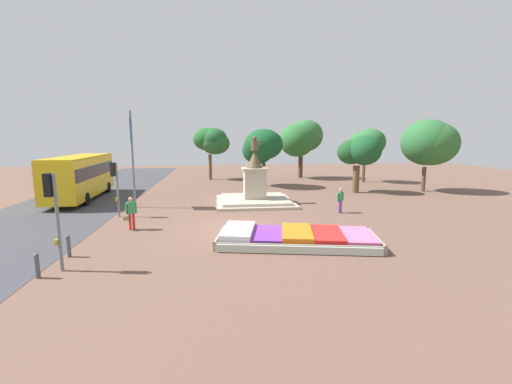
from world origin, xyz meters
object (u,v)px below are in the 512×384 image
flower_planter (295,238)px  city_bus (80,175)px  pedestrian_near_planter (340,199)px  traffic_light_near_crossing (53,204)px  pedestrian_with_handbag (131,211)px  banner_pole (132,153)px  kerb_bollard_south (37,265)px  statue_monument (255,190)px  traffic_light_mid_block (115,179)px  kerb_bollard_mid_a (69,245)px

flower_planter → city_bus: city_bus is taller
pedestrian_near_planter → traffic_light_near_crossing: bearing=-148.8°
traffic_light_near_crossing → pedestrian_with_handbag: traffic_light_near_crossing is taller
banner_pole → city_bus: (-4.78, 3.73, -1.75)m
kerb_bollard_south → statue_monument: bearing=55.2°
statue_monument → city_bus: bearing=167.0°
traffic_light_near_crossing → traffic_light_mid_block: 8.44m
statue_monument → banner_pole: (-8.18, -0.73, 2.73)m
banner_pole → kerb_bollard_mid_a: bearing=-91.9°
banner_pole → kerb_bollard_south: bearing=-92.4°
traffic_light_near_crossing → banner_pole: (0.08, 11.14, 1.24)m
kerb_bollard_south → flower_planter: bearing=16.6°
pedestrian_with_handbag → pedestrian_near_planter: pedestrian_with_handbag is taller
flower_planter → statue_monument: size_ratio=1.37×
city_bus → pedestrian_near_planter: 19.22m
pedestrian_with_handbag → kerb_bollard_mid_a: 4.22m
flower_planter → kerb_bollard_south: size_ratio=8.58×
flower_planter → traffic_light_mid_block: (-9.35, 6.22, 1.98)m
pedestrian_with_handbag → traffic_light_near_crossing: bearing=-102.7°
pedestrian_near_planter → kerb_bollard_south: bearing=-147.7°
kerb_bollard_mid_a → banner_pole: bearing=88.1°
traffic_light_mid_block → pedestrian_with_handbag: (1.55, -3.05, -1.29)m
city_bus → kerb_bollard_mid_a: size_ratio=10.68×
statue_monument → traffic_light_mid_block: (-8.60, -3.44, 1.33)m
flower_planter → statue_monument: 9.71m
flower_planter → city_bus: bearing=137.3°
flower_planter → pedestrian_with_handbag: bearing=157.9°
kerb_bollard_mid_a → city_bus: bearing=108.4°
banner_pole → pedestrian_with_handbag: banner_pole is taller
city_bus → pedestrian_with_handbag: city_bus is taller
kerb_bollard_south → banner_pole: bearing=87.6°
traffic_light_near_crossing → kerb_bollard_south: bearing=-124.6°
statue_monument → traffic_light_near_crossing: statue_monument is taller
city_bus → pedestrian_near_planter: city_bus is taller
flower_planter → banner_pole: 13.08m
pedestrian_near_planter → kerb_bollard_south: size_ratio=1.79×
traffic_light_near_crossing → banner_pole: 11.21m
statue_monument → pedestrian_with_handbag: (-7.05, -6.49, 0.04)m
traffic_light_near_crossing → city_bus: (-4.70, 14.87, -0.51)m
pedestrian_near_planter → kerb_bollard_mid_a: pedestrian_near_planter is taller
flower_planter → city_bus: 18.74m
statue_monument → kerb_bollard_south: statue_monument is taller
city_bus → pedestrian_with_handbag: 11.22m
banner_pole → pedestrian_with_handbag: (1.13, -5.76, -2.69)m
traffic_light_near_crossing → pedestrian_with_handbag: 5.70m
city_bus → traffic_light_near_crossing: bearing=-72.5°
statue_monument → pedestrian_near_planter: statue_monument is taller
pedestrian_near_planter → flower_planter: bearing=-126.0°
traffic_light_near_crossing → traffic_light_mid_block: size_ratio=1.07×
statue_monument → city_bus: (-12.97, 3.00, 0.98)m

